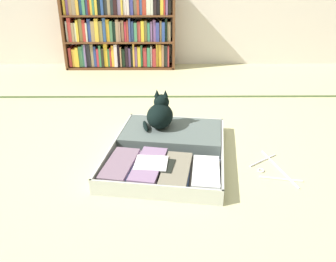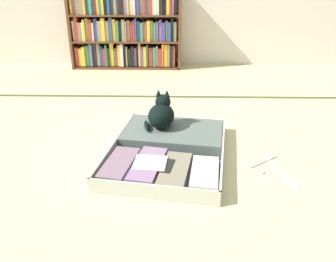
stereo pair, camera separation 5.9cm
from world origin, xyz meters
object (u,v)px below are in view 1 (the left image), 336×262
at_px(black_cat, 160,114).
at_px(clothes_hanger, 273,169).
at_px(bookshelf, 119,29).
at_px(open_suitcase, 168,148).

xyz_separation_m(black_cat, clothes_hanger, (0.68, -0.43, -0.18)).
distance_m(bookshelf, open_suitcase, 2.32).
bearing_deg(black_cat, clothes_hanger, -32.27).
bearing_deg(open_suitcase, bookshelf, 104.21).
bearing_deg(bookshelf, black_cat, -75.59).
xyz_separation_m(open_suitcase, black_cat, (-0.05, 0.23, 0.14)).
xyz_separation_m(bookshelf, black_cat, (0.51, -1.99, -0.27)).
relative_size(bookshelf, black_cat, 5.07).
relative_size(black_cat, clothes_hanger, 0.60).
bearing_deg(clothes_hanger, black_cat, 147.73).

